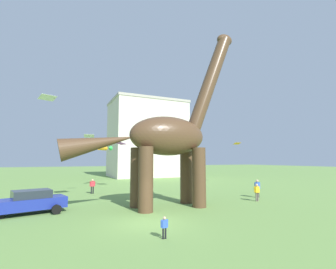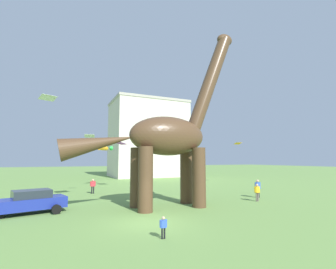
# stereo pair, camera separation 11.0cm
# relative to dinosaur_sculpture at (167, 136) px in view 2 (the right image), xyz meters

# --- Properties ---
(ground_plane) EXTENTS (240.00, 240.00, 0.00)m
(ground_plane) POSITION_rel_dinosaur_sculpture_xyz_m (-2.86, -3.72, -5.40)
(ground_plane) COLOR #6B9347
(dinosaur_sculpture) EXTENTS (14.29, 3.03, 14.94)m
(dinosaur_sculpture) POSITION_rel_dinosaur_sculpture_xyz_m (0.00, 0.00, 0.00)
(dinosaur_sculpture) COLOR #513823
(dinosaur_sculpture) RESTS_ON ground_plane
(parked_sedan_left) EXTENTS (4.51, 2.78, 1.55)m
(parked_sedan_left) POSITION_rel_dinosaur_sculpture_xyz_m (-9.16, 1.76, -4.60)
(parked_sedan_left) COLOR navy
(parked_sedan_left) RESTS_ON ground_plane
(person_far_spectator) EXTENTS (0.37, 0.16, 0.99)m
(person_far_spectator) POSITION_rel_dinosaur_sculpture_xyz_m (-3.15, -6.62, -4.80)
(person_far_spectator) COLOR black
(person_far_spectator) RESTS_ON ground_plane
(person_strolling_adult) EXTENTS (0.57, 0.25, 1.52)m
(person_strolling_adult) POSITION_rel_dinosaur_sculpture_xyz_m (-4.18, 9.88, -4.48)
(person_strolling_adult) COLOR black
(person_strolling_adult) RESTS_ON ground_plane
(person_near_flyer) EXTENTS (0.56, 0.25, 1.50)m
(person_near_flyer) POSITION_rel_dinosaur_sculpture_xyz_m (8.12, -0.89, -4.50)
(person_near_flyer) COLOR #6B6056
(person_near_flyer) RESTS_ON ground_plane
(person_vendor_side) EXTENTS (0.63, 0.28, 1.69)m
(person_vendor_side) POSITION_rel_dinosaur_sculpture_xyz_m (9.69, 0.63, -4.38)
(person_vendor_side) COLOR black
(person_vendor_side) RESTS_ON ground_plane
(kite_near_low) EXTENTS (1.10, 0.86, 0.29)m
(kite_near_low) POSITION_rel_dinosaur_sculpture_xyz_m (-4.76, 9.15, 0.62)
(kite_near_low) COLOR white
(kite_high_right) EXTENTS (2.13, 2.06, 0.60)m
(kite_high_right) POSITION_rel_dinosaur_sculpture_xyz_m (-1.95, 16.50, -0.29)
(kite_high_right) COLOR orange
(kite_trailing) EXTENTS (1.10, 0.81, 0.27)m
(kite_trailing) POSITION_rel_dinosaur_sculpture_xyz_m (17.21, 12.07, 0.61)
(kite_trailing) COLOR orange
(kite_high_left) EXTENTS (1.53, 1.35, 0.30)m
(kite_high_left) POSITION_rel_dinosaur_sculpture_xyz_m (-8.65, 5.17, 3.33)
(kite_high_left) COLOR white
(kite_drifting) EXTENTS (1.57, 1.90, 2.07)m
(kite_drifting) POSITION_rel_dinosaur_sculpture_xyz_m (-0.56, 13.22, 0.22)
(kite_drifting) COLOR purple
(background_building_block) EXTENTS (15.46, 11.45, 16.17)m
(background_building_block) POSITION_rel_dinosaur_sculpture_xyz_m (9.99, 32.64, 2.69)
(background_building_block) COLOR beige
(background_building_block) RESTS_ON ground_plane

